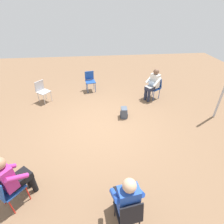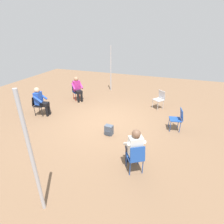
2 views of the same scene
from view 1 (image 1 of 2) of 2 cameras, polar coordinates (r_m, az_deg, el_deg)
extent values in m
plane|color=brown|center=(5.64, -3.67, -4.73)|extent=(16.51, 16.51, 0.00)
cube|color=#1E4799|center=(4.08, -29.96, -20.80)|extent=(0.56, 0.56, 0.03)
cylinder|color=red|center=(4.39, -28.31, -20.12)|extent=(0.02, 0.02, 0.42)
cylinder|color=red|center=(4.17, -25.70, -22.72)|extent=(0.02, 0.02, 0.42)
cylinder|color=red|center=(4.34, -32.28, -22.55)|extent=(0.02, 0.02, 0.42)
cylinder|color=red|center=(4.12, -29.89, -25.36)|extent=(0.02, 0.02, 0.42)
cube|color=#1E4799|center=(7.24, 13.50, 7.52)|extent=(0.55, 0.55, 0.03)
cylinder|color=#1E4799|center=(7.12, 13.39, 5.06)|extent=(0.02, 0.02, 0.42)
cylinder|color=#1E4799|center=(7.31, 11.40, 6.09)|extent=(0.02, 0.02, 0.42)
cylinder|color=#1E4799|center=(7.36, 15.14, 5.77)|extent=(0.02, 0.02, 0.42)
cylinder|color=#1E4799|center=(7.55, 13.17, 6.76)|extent=(0.02, 0.02, 0.42)
cube|color=#1E4799|center=(7.29, 14.71, 9.39)|extent=(0.28, 0.37, 0.40)
cube|color=#B7B7BC|center=(7.26, -21.40, 6.15)|extent=(0.56, 0.56, 0.03)
cylinder|color=#B7B7BC|center=(7.31, -19.20, 4.83)|extent=(0.02, 0.02, 0.42)
cylinder|color=#B7B7BC|center=(7.14, -21.24, 3.70)|extent=(0.02, 0.02, 0.42)
cylinder|color=#B7B7BC|center=(7.57, -20.87, 5.44)|extent=(0.02, 0.02, 0.42)
cylinder|color=#B7B7BC|center=(7.40, -22.87, 4.35)|extent=(0.02, 0.02, 0.42)
cube|color=#B7B7BC|center=(7.32, -22.66, 7.97)|extent=(0.31, 0.35, 0.40)
cube|color=#1E4799|center=(7.71, -7.06, 9.80)|extent=(0.47, 0.47, 0.03)
cylinder|color=#1E4799|center=(7.67, -5.44, 7.95)|extent=(0.02, 0.02, 0.42)
cylinder|color=#1E4799|center=(7.62, -7.96, 7.59)|extent=(0.02, 0.02, 0.42)
cylinder|color=#1E4799|center=(7.98, -5.96, 8.93)|extent=(0.02, 0.02, 0.42)
cylinder|color=#1E4799|center=(7.93, -8.40, 8.60)|extent=(0.02, 0.02, 0.42)
cube|color=#1E4799|center=(7.80, -7.43, 11.77)|extent=(0.39, 0.16, 0.40)
cube|color=black|center=(3.41, 5.00, -29.35)|extent=(0.45, 0.45, 0.03)
cylinder|color=black|center=(3.66, 0.94, -29.36)|extent=(0.02, 0.02, 0.42)
cylinder|color=black|center=(3.72, 6.68, -28.04)|extent=(0.02, 0.02, 0.42)
cube|color=black|center=(3.14, 6.49, -30.46)|extent=(0.39, 0.15, 0.40)
cylinder|color=#23283D|center=(7.03, 11.91, 5.01)|extent=(0.11, 0.11, 0.45)
cylinder|color=#23283D|center=(7.13, 10.85, 5.57)|extent=(0.11, 0.11, 0.45)
cube|color=#23283D|center=(7.07, 12.56, 7.70)|extent=(0.51, 0.47, 0.14)
cube|color=silver|center=(7.10, 13.85, 9.95)|extent=(0.36, 0.40, 0.52)
sphere|color=brown|center=(6.98, 14.25, 12.65)|extent=(0.22, 0.22, 0.22)
cylinder|color=silver|center=(6.91, 14.58, 9.40)|extent=(0.39, 0.28, 0.31)
cylinder|color=silver|center=(7.14, 12.13, 10.52)|extent=(0.39, 0.28, 0.31)
cube|color=#9EA0A5|center=(6.96, 12.02, 8.06)|extent=(0.34, 0.37, 0.02)
cube|color=#B2D1F2|center=(7.00, 12.74, 9.07)|extent=(0.20, 0.28, 0.20)
cylinder|color=black|center=(4.36, -25.66, -19.22)|extent=(0.11, 0.11, 0.45)
cylinder|color=black|center=(4.25, -24.23, -20.53)|extent=(0.11, 0.11, 0.45)
cube|color=black|center=(4.06, -27.93, -18.69)|extent=(0.50, 0.51, 0.14)
cube|color=#B22D84|center=(3.84, -31.39, -17.72)|extent=(0.40, 0.39, 0.52)
cylinder|color=#B22D84|center=(3.98, -31.66, -15.16)|extent=(0.32, 0.36, 0.31)
cylinder|color=#B22D84|center=(3.70, -28.61, -18.29)|extent=(0.32, 0.36, 0.31)
cylinder|color=black|center=(3.74, 1.43, -26.52)|extent=(0.11, 0.11, 0.45)
cylinder|color=black|center=(3.77, 4.36, -25.87)|extent=(0.11, 0.11, 0.45)
cube|color=black|center=(3.43, 3.95, -26.09)|extent=(0.36, 0.46, 0.14)
cube|color=blue|center=(3.12, 5.32, -26.50)|extent=(0.37, 0.27, 0.52)
sphere|color=#DBAD89|center=(2.82, 5.73, -22.79)|extent=(0.22, 0.22, 0.22)
cylinder|color=blue|center=(3.11, 0.83, -25.60)|extent=(0.15, 0.40, 0.31)
cylinder|color=blue|center=(3.19, 8.43, -23.84)|extent=(0.15, 0.40, 0.31)
cube|color=#475160|center=(5.98, 3.93, -0.20)|extent=(0.22, 0.30, 0.36)
cube|color=#39414D|center=(6.02, 3.90, -0.84)|extent=(0.27, 0.22, 0.16)
camera|label=2|loc=(8.99, 39.75, 26.37)|focal=28.00mm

